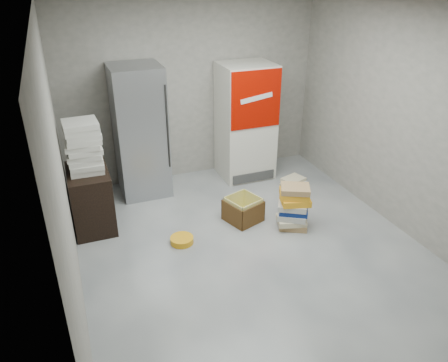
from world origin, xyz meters
name	(u,v)px	position (x,y,z in m)	size (l,w,h in m)	color
ground	(257,256)	(0.00, 0.00, 0.00)	(5.00, 5.00, 0.00)	#B2B1AD
room_shell	(264,111)	(0.00, 0.00, 1.80)	(4.04, 5.04, 2.82)	#A19A91
steel_fridge	(140,132)	(-0.90, 2.13, 0.95)	(0.70, 0.72, 1.90)	#ACAEB4
coke_cooler	(246,122)	(0.75, 2.12, 0.90)	(0.80, 0.73, 1.80)	silver
wood_shelf	(91,199)	(-1.73, 1.40, 0.40)	(0.50, 0.80, 0.80)	black
supply_box_stack	(84,147)	(-1.72, 1.40, 1.12)	(0.44, 0.44, 0.65)	silver
phonebook_stack_main	(293,207)	(0.69, 0.42, 0.30)	(0.48, 0.44, 0.60)	#9F7C4F
phonebook_stack_side	(293,182)	(1.28, 1.44, 0.07)	(0.39, 0.37, 0.15)	beige
cardboard_box	(243,211)	(0.16, 0.81, 0.14)	(0.53, 0.53, 0.34)	yellow
bucket_lid	(182,240)	(-0.76, 0.59, 0.04)	(0.29, 0.29, 0.08)	#F4A515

